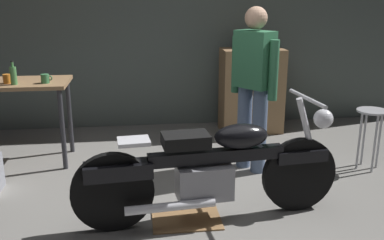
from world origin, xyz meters
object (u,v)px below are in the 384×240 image
at_px(motorcycle, 212,168).
at_px(bottle, 13,75).
at_px(mug_green_speckled, 45,79).
at_px(shop_stool, 371,123).
at_px(wooden_dresser, 251,91).
at_px(person_standing, 253,83).
at_px(mug_orange_travel, 7,79).

xyz_separation_m(motorcycle, bottle, (-1.81, 1.34, 0.55)).
xyz_separation_m(mug_green_speckled, bottle, (-0.30, -0.04, 0.05)).
bearing_deg(shop_stool, wooden_dresser, 121.99).
distance_m(person_standing, wooden_dresser, 1.38).
relative_size(person_standing, wooden_dresser, 1.52).
distance_m(person_standing, bottle, 2.42).
bearing_deg(person_standing, mug_green_speckled, 44.60).
bearing_deg(bottle, wooden_dresser, 19.35).
bearing_deg(person_standing, motorcycle, 114.51).
relative_size(mug_green_speckled, bottle, 0.48).
xyz_separation_m(person_standing, wooden_dresser, (0.33, 1.29, -0.38)).
bearing_deg(motorcycle, shop_stool, 19.92).
xyz_separation_m(wooden_dresser, mug_green_speckled, (-2.42, -0.92, 0.40)).
bearing_deg(bottle, person_standing, -7.98).
bearing_deg(shop_stool, motorcycle, -154.67).
distance_m(motorcycle, bottle, 2.32).
distance_m(mug_orange_travel, bottle, 0.12).
xyz_separation_m(motorcycle, mug_green_speckled, (-1.51, 1.37, 0.50)).
xyz_separation_m(shop_stool, mug_orange_travel, (-3.70, 0.55, 0.45)).
bearing_deg(motorcycle, wooden_dresser, 62.90).
height_order(motorcycle, shop_stool, motorcycle).
distance_m(mug_green_speckled, mug_orange_travel, 0.39).
bearing_deg(shop_stool, mug_green_speckled, 171.13).
bearing_deg(bottle, mug_green_speckled, 7.09).
bearing_deg(mug_green_speckled, wooden_dresser, 20.77).
relative_size(motorcycle, mug_green_speckled, 18.83).
height_order(wooden_dresser, bottle, bottle).
distance_m(motorcycle, mug_green_speckled, 2.10).
xyz_separation_m(shop_stool, mug_green_speckled, (-3.32, 0.52, 0.45)).
height_order(motorcycle, bottle, bottle).
height_order(wooden_dresser, mug_orange_travel, wooden_dresser).
xyz_separation_m(person_standing, shop_stool, (1.23, -0.15, -0.43)).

